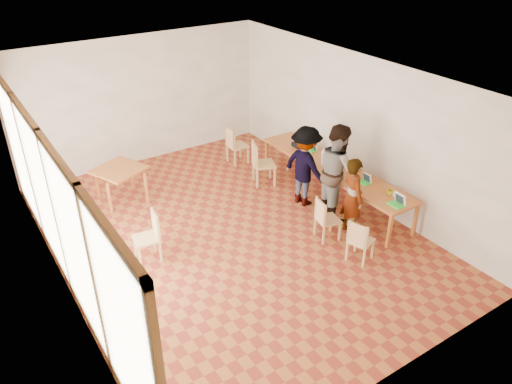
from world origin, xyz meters
TOP-DOWN VIEW (x-y plane):
  - ground at (0.00, 0.00)m, footprint 8.00×8.00m
  - wall_back at (0.00, 4.00)m, footprint 6.00×0.10m
  - wall_front at (0.00, -4.00)m, footprint 6.00×0.10m
  - wall_right at (3.00, 0.00)m, footprint 0.10×8.00m
  - window_wall at (-2.96, 0.00)m, footprint 0.10×8.00m
  - ceiling at (0.00, 0.00)m, footprint 6.00×8.00m
  - communal_table at (2.50, -0.01)m, footprint 0.80×4.00m
  - side_table at (-1.24, 2.35)m, footprint 0.90×0.90m
  - chair_near at (1.41, -1.95)m, footprint 0.49×0.49m
  - chair_mid at (1.36, -1.08)m, footprint 0.46×0.46m
  - chair_far at (1.58, 1.39)m, footprint 0.59×0.59m
  - chair_empty at (1.65, 2.58)m, footprint 0.44×0.44m
  - chair_spare at (-1.51, 0.11)m, footprint 0.48×0.48m
  - person_near at (1.90, -1.21)m, footprint 0.51×0.65m
  - person_mid at (2.13, -0.51)m, footprint 0.97×1.11m
  - person_far at (1.89, 0.17)m, footprint 0.78×1.18m
  - laptop_near at (2.43, -1.81)m, footprint 0.23×0.27m
  - laptop_mid at (2.55, -0.87)m, footprint 0.20×0.24m
  - laptop_far at (2.64, 0.85)m, footprint 0.18×0.21m
  - yellow_mug at (2.58, -1.48)m, footprint 0.16×0.16m
  - green_bottle at (2.64, 0.83)m, footprint 0.07×0.07m
  - clear_glass at (2.73, 0.85)m, footprint 0.07×0.07m
  - condiment_cup at (2.64, -1.54)m, footprint 0.08×0.08m
  - pink_phone at (2.39, 0.83)m, footprint 0.05×0.10m
  - black_pouch at (2.48, 1.18)m, footprint 0.16×0.26m

SIDE VIEW (x-z plane):
  - ground at x=0.00m, z-range 0.00..0.00m
  - chair_near at x=1.41m, z-range 0.28..0.72m
  - chair_mid at x=1.36m, z-range 0.29..0.73m
  - chair_spare at x=-1.51m, z-range 0.31..0.80m
  - chair_empty at x=1.65m, z-range 0.32..0.81m
  - chair_far at x=1.58m, z-range 0.34..0.87m
  - side_table at x=-1.24m, z-range 0.29..1.04m
  - communal_table at x=2.50m, z-range 0.33..1.08m
  - pink_phone at x=2.39m, z-range 0.75..0.76m
  - condiment_cup at x=2.64m, z-range 0.75..0.81m
  - person_near at x=1.90m, z-range 0.00..1.57m
  - clear_glass at x=2.73m, z-range 0.75..0.84m
  - black_pouch at x=2.48m, z-range 0.75..0.84m
  - yellow_mug at x=2.58m, z-range 0.75..0.84m
  - laptop_far at x=2.64m, z-range 0.71..0.89m
  - laptop_mid at x=2.55m, z-range 0.71..0.90m
  - laptop_near at x=2.43m, z-range 0.70..0.92m
  - person_far at x=1.89m, z-range 0.00..1.70m
  - green_bottle at x=2.64m, z-range 0.75..1.03m
  - person_mid at x=2.13m, z-range 0.00..1.92m
  - wall_back at x=0.00m, z-range 0.00..3.00m
  - wall_front at x=0.00m, z-range 0.00..3.00m
  - wall_right at x=3.00m, z-range 0.00..3.00m
  - window_wall at x=-2.96m, z-range 0.00..3.00m
  - ceiling at x=0.00m, z-range 3.00..3.04m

